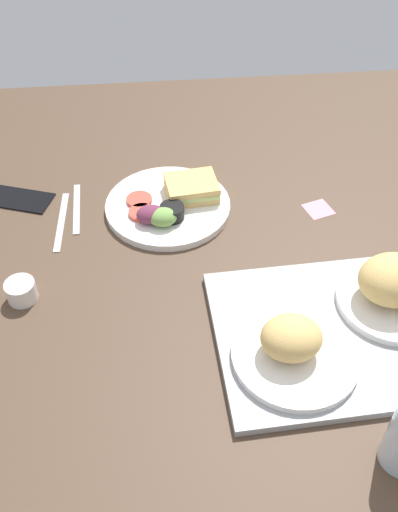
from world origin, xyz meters
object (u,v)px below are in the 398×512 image
Objects in this scene: fork at (77,208)px; sticky_note at (318,209)px; serving_tray at (344,332)px; knife at (61,221)px; bread_plate_near at (393,287)px; plate_with_salad at (171,204)px; cell_phone at (19,198)px; bread_plate_far at (293,347)px; espresso_cup at (21,291)px.

fork is 3.04× the size of sticky_note.
serving_tray is at bearing 82.93° from sticky_note.
knife is 55.91cm from sticky_note.
sticky_note is at bearing -79.42° from bread_plate_near.
sticky_note is (5.37, -28.76, -5.64)cm from bread_plate_near.
cell_phone is (33.60, -6.90, -1.36)cm from plate_with_salad.
knife is 3.39× the size of sticky_note.
bread_plate_far is 41.76cm from sticky_note.
bread_plate_near is 0.73× the size of plate_with_salad.
sticky_note is (-65.82, 9.85, -0.34)cm from cell_phone.
fork is (58.27, -34.12, -5.45)cm from bread_plate_near.
knife is at bearing -34.46° from serving_tray.
bread_plate_near is 1.05× the size of knife.
cell_phone is (51.10, -48.69, -3.95)cm from bread_plate_far.
fork is at bearing -5.80° from sticky_note.
fork is 1.18× the size of cell_phone.
knife is (41.17, -40.21, -4.10)cm from bread_plate_far.
bread_plate_near reaches higher than cell_phone.
plate_with_salad is 37.02cm from espresso_cup.
bread_plate_near reaches higher than espresso_cup.
espresso_cup is at bearing -13.97° from serving_tray.
bread_plate_near reaches higher than bread_plate_far.
serving_tray is 62.66cm from knife.
serving_tray is at bearing 29.02° from bread_plate_near.
fork is 13.68cm from cell_phone.
sticky_note is (-61.38, -19.86, -1.94)cm from espresso_cup.
bread_plate_far reaches higher than cell_phone.
bread_plate_far reaches higher than serving_tray.
fork is at bearing -179.93° from cell_phone.
fork is (48.67, -39.45, -0.55)cm from serving_tray.
plate_with_salad is 20.86cm from fork.
espresso_cup is at bearing 38.04° from plate_with_salad.
serving_tray reaches higher than knife.
fork and knife have the same top height.
espresso_cup is at bearing 117.67° from cell_phone.
cell_phone is at bearing -8.51° from sticky_note.
plate_with_salad reaches higher than sticky_note.
plate_with_salad is at bearing -67.27° from bread_plate_far.
bread_plate_far is at bearing 155.56° from cell_phone.
cell_phone is at bearing -28.47° from bread_plate_near.
bread_plate_far reaches higher than fork.
bread_plate_near is at bearing 170.71° from cell_phone.
plate_with_salad is 1.43× the size of knife.
espresso_cup reaches higher than serving_tray.
cell_phone reaches higher than fork.
cell_phone is at bearing -35.50° from serving_tray.
cell_phone reaches higher than knife.
sticky_note is at bearing -162.07° from espresso_cup.
knife is (23.67, 1.58, -1.51)cm from plate_with_salad.
espresso_cup reaches higher than sticky_note.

